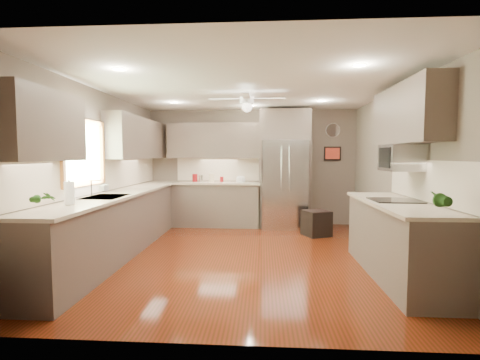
# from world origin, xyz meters

# --- Properties ---
(floor) EXTENTS (5.00, 5.00, 0.00)m
(floor) POSITION_xyz_m (0.00, 0.00, 0.00)
(floor) COLOR #441C09
(floor) RESTS_ON ground
(ceiling) EXTENTS (5.00, 5.00, 0.00)m
(ceiling) POSITION_xyz_m (0.00, 0.00, 2.50)
(ceiling) COLOR white
(ceiling) RESTS_ON ground
(wall_back) EXTENTS (4.50, 0.00, 4.50)m
(wall_back) POSITION_xyz_m (0.00, 2.50, 1.25)
(wall_back) COLOR #6A5D51
(wall_back) RESTS_ON ground
(wall_front) EXTENTS (4.50, 0.00, 4.50)m
(wall_front) POSITION_xyz_m (0.00, -2.50, 1.25)
(wall_front) COLOR #6A5D51
(wall_front) RESTS_ON ground
(wall_left) EXTENTS (0.00, 5.00, 5.00)m
(wall_left) POSITION_xyz_m (-2.25, 0.00, 1.25)
(wall_left) COLOR #6A5D51
(wall_left) RESTS_ON ground
(wall_right) EXTENTS (0.00, 5.00, 5.00)m
(wall_right) POSITION_xyz_m (2.25, 0.00, 1.25)
(wall_right) COLOR #6A5D51
(wall_right) RESTS_ON ground
(canister_a) EXTENTS (0.14, 0.14, 0.18)m
(canister_a) POSITION_xyz_m (-1.22, 2.26, 1.02)
(canister_a) COLOR maroon
(canister_a) RESTS_ON back_run
(canister_b) EXTENTS (0.11, 0.11, 0.15)m
(canister_b) POSITION_xyz_m (-1.08, 2.26, 1.01)
(canister_b) COLOR silver
(canister_b) RESTS_ON back_run
(canister_c) EXTENTS (0.13, 0.13, 0.19)m
(canister_c) POSITION_xyz_m (-0.85, 2.19, 1.03)
(canister_c) COLOR beige
(canister_c) RESTS_ON back_run
(canister_d) EXTENTS (0.08, 0.08, 0.11)m
(canister_d) POSITION_xyz_m (-0.63, 2.19, 1.00)
(canister_d) COLOR maroon
(canister_d) RESTS_ON back_run
(soap_bottle) EXTENTS (0.09, 0.09, 0.19)m
(soap_bottle) POSITION_xyz_m (-2.07, -0.23, 1.04)
(soap_bottle) COLOR white
(soap_bottle) RESTS_ON left_run
(potted_plant_left) EXTENTS (0.17, 0.13, 0.28)m
(potted_plant_left) POSITION_xyz_m (-1.97, -1.80, 1.08)
(potted_plant_left) COLOR #215117
(potted_plant_left) RESTS_ON left_run
(potted_plant_right) EXTENTS (0.18, 0.15, 0.31)m
(potted_plant_right) POSITION_xyz_m (1.91, -1.79, 1.09)
(potted_plant_right) COLOR #215117
(potted_plant_right) RESTS_ON right_run
(bowl) EXTENTS (0.28, 0.28, 0.05)m
(bowl) POSITION_xyz_m (-0.22, 2.22, 0.97)
(bowl) COLOR beige
(bowl) RESTS_ON back_run
(left_run) EXTENTS (0.65, 4.70, 1.45)m
(left_run) POSITION_xyz_m (-1.95, 0.15, 0.48)
(left_run) COLOR #4E3F38
(left_run) RESTS_ON ground
(back_run) EXTENTS (1.85, 0.65, 1.45)m
(back_run) POSITION_xyz_m (-0.72, 2.20, 0.48)
(back_run) COLOR #4E3F38
(back_run) RESTS_ON ground
(uppers) EXTENTS (4.50, 4.70, 0.95)m
(uppers) POSITION_xyz_m (-0.74, 0.71, 1.87)
(uppers) COLOR #4E3F38
(uppers) RESTS_ON wall_left
(window) EXTENTS (0.05, 1.12, 0.92)m
(window) POSITION_xyz_m (-2.22, -0.50, 1.55)
(window) COLOR #BFF2B2
(window) RESTS_ON wall_left
(sink) EXTENTS (0.50, 0.70, 0.32)m
(sink) POSITION_xyz_m (-1.93, -0.50, 0.91)
(sink) COLOR silver
(sink) RESTS_ON left_run
(refrigerator) EXTENTS (1.06, 0.75, 2.45)m
(refrigerator) POSITION_xyz_m (0.70, 2.16, 1.19)
(refrigerator) COLOR silver
(refrigerator) RESTS_ON ground
(right_run) EXTENTS (0.70, 2.20, 1.45)m
(right_run) POSITION_xyz_m (1.93, -0.80, 0.48)
(right_run) COLOR #4E3F38
(right_run) RESTS_ON ground
(microwave) EXTENTS (0.43, 0.55, 0.34)m
(microwave) POSITION_xyz_m (2.03, -0.55, 1.48)
(microwave) COLOR silver
(microwave) RESTS_ON wall_right
(ceiling_fan) EXTENTS (1.18, 1.18, 0.32)m
(ceiling_fan) POSITION_xyz_m (-0.00, 0.30, 2.33)
(ceiling_fan) COLOR white
(ceiling_fan) RESTS_ON ceiling
(recessed_lights) EXTENTS (2.84, 3.14, 0.01)m
(recessed_lights) POSITION_xyz_m (-0.04, 0.40, 2.49)
(recessed_lights) COLOR white
(recessed_lights) RESTS_ON ceiling
(wall_clock) EXTENTS (0.30, 0.03, 0.30)m
(wall_clock) POSITION_xyz_m (1.75, 2.48, 2.05)
(wall_clock) COLOR white
(wall_clock) RESTS_ON wall_back
(framed_print) EXTENTS (0.36, 0.03, 0.30)m
(framed_print) POSITION_xyz_m (1.75, 2.48, 1.55)
(framed_print) COLOR black
(framed_print) RESTS_ON wall_back
(stool) EXTENTS (0.57, 0.57, 0.50)m
(stool) POSITION_xyz_m (1.26, 1.39, 0.24)
(stool) COLOR black
(stool) RESTS_ON ground
(paper_towel) EXTENTS (0.11, 0.11, 0.28)m
(paper_towel) POSITION_xyz_m (-1.96, -1.34, 1.08)
(paper_towel) COLOR white
(paper_towel) RESTS_ON left_run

